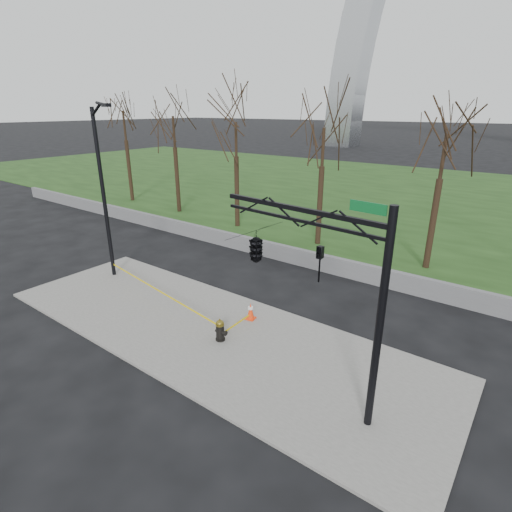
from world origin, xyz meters
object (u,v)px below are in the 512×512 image
Objects in this scene: street_light at (103,184)px; traffic_signal_mast at (276,252)px; traffic_cone at (251,311)px; fire_hydrant at (220,330)px.

street_light is 1.37× the size of traffic_signal_mast.
street_light reaches higher than traffic_cone.
street_light reaches higher than fire_hydrant.
traffic_signal_mast reaches higher than traffic_cone.
fire_hydrant reaches higher than traffic_cone.
fire_hydrant is 4.49m from traffic_signal_mast.
traffic_signal_mast is (2.65, -2.24, 3.70)m from traffic_cone.
traffic_cone is 5.07m from traffic_signal_mast.
traffic_signal_mast is (10.66, -1.63, -0.55)m from street_light.
fire_hydrant is 1.24× the size of traffic_cone.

